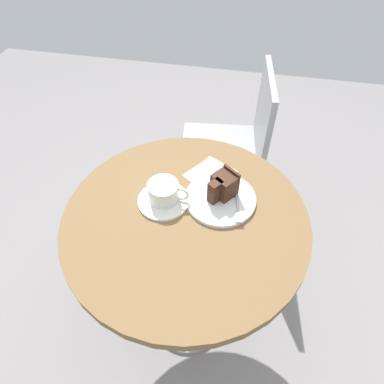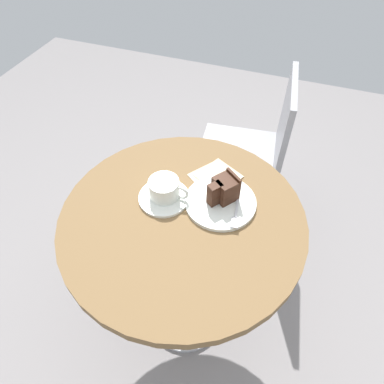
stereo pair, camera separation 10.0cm
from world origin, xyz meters
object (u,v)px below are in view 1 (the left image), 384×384
object	(u,v)px
cake_slice	(223,186)
saucer	(164,201)
fork	(238,207)
napkin	(211,175)
cafe_chair	(239,140)
coffee_cup	(164,191)
teaspoon	(166,188)
cake_plate	(220,199)

from	to	relation	value
cake_slice	saucer	bearing A→B (deg)	-162.83
cake_slice	fork	distance (m)	0.08
napkin	cafe_chair	size ratio (longest dim) A/B	0.22
coffee_cup	cake_slice	distance (m)	0.18
saucer	teaspoon	bearing A→B (deg)	95.94
saucer	fork	distance (m)	0.22
cake_slice	cafe_chair	xyz separation A→B (m)	(0.02, 0.57, -0.29)
teaspoon	cake_plate	bearing A→B (deg)	-35.10
fork	cafe_chair	distance (m)	0.67
saucer	fork	size ratio (longest dim) A/B	1.01
teaspoon	cake_slice	bearing A→B (deg)	-30.46
coffee_cup	cake_slice	bearing A→B (deg)	15.39
saucer	napkin	bearing A→B (deg)	48.01
teaspoon	cafe_chair	distance (m)	0.66
coffee_cup	fork	bearing A→B (deg)	0.92
cake_slice	cafe_chair	distance (m)	0.64
napkin	teaspoon	bearing A→B (deg)	-144.96
coffee_cup	napkin	xyz separation A→B (m)	(0.12, 0.13, -0.04)
teaspoon	napkin	distance (m)	0.16
coffee_cup	teaspoon	size ratio (longest dim) A/B	1.45
fork	saucer	bearing A→B (deg)	-96.32
cake_slice	teaspoon	bearing A→B (deg)	-178.22
fork	napkin	world-z (taller)	fork
saucer	cake_slice	world-z (taller)	cake_slice
cake_plate	napkin	distance (m)	0.11
cake_slice	cafe_chair	size ratio (longest dim) A/B	0.12
coffee_cup	cafe_chair	bearing A→B (deg)	73.04
fork	cafe_chair	xyz separation A→B (m)	(-0.03, 0.62, -0.25)
saucer	cake_slice	distance (m)	0.18
cafe_chair	saucer	bearing A→B (deg)	-23.93
cake_plate	napkin	xyz separation A→B (m)	(-0.04, 0.10, -0.00)
teaspoon	cake_plate	distance (m)	0.17
saucer	teaspoon	world-z (taller)	teaspoon
coffee_cup	cake_plate	xyz separation A→B (m)	(0.17, 0.03, -0.03)
teaspoon	cafe_chair	xyz separation A→B (m)	(0.20, 0.58, -0.25)
coffee_cup	cafe_chair	distance (m)	0.70
cake_slice	napkin	xyz separation A→B (m)	(-0.05, 0.08, -0.05)
teaspoon	cafe_chair	world-z (taller)	cafe_chair
saucer	fork	xyz separation A→B (m)	(0.22, 0.01, 0.01)
saucer	coffee_cup	xyz separation A→B (m)	(0.00, 0.01, 0.04)
napkin	cake_slice	bearing A→B (deg)	-61.04
saucer	cake_plate	bearing A→B (deg)	13.06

